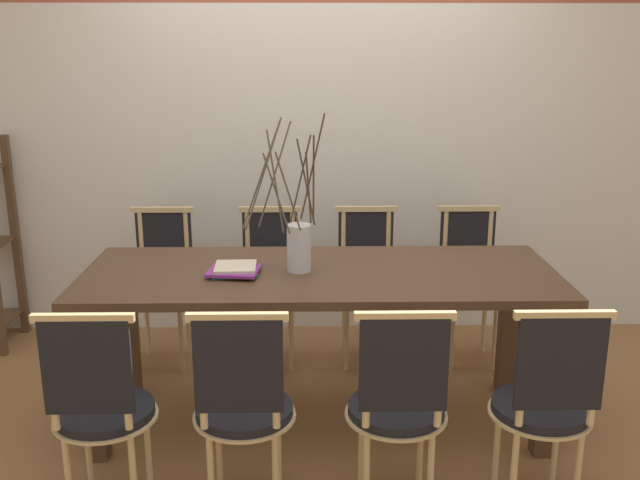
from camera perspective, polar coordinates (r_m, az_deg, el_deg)
ground_plane at (r=3.64m, az=0.00°, el=-14.20°), size 16.00×16.00×0.00m
wall_rear at (r=4.42m, az=-0.28°, el=12.85°), size 12.00×0.06×3.20m
dining_table at (r=3.36m, az=0.00°, el=-4.35°), size 2.21×0.84×0.78m
chair_near_leftend at (r=2.87m, az=-17.13°, el=-12.49°), size 0.40×0.40×0.89m
chair_near_left at (r=2.78m, az=-6.18°, el=-12.88°), size 0.40×0.40×0.89m
chair_near_center at (r=2.79m, az=6.26°, el=-12.78°), size 0.40×0.40×0.89m
chair_near_right at (r=2.91m, az=17.57°, el=-12.18°), size 0.40×0.40×0.89m
chair_far_leftend at (r=4.19m, az=-12.50°, el=-3.22°), size 0.40×0.40×0.89m
chair_far_left at (r=4.11m, az=-4.03°, el=-3.24°), size 0.40×0.40×0.89m
chair_far_center at (r=4.12m, az=3.75°, el=-3.20°), size 0.40×0.40×0.89m
chair_far_right at (r=4.21m, az=11.88°, el=-3.09°), size 0.40×0.40×0.89m
vase_centerpiece at (r=3.29m, az=-1.79°, el=-0.07°), size 0.38×0.42×0.73m
book_stack at (r=3.30m, az=-6.86°, el=-2.39°), size 0.25×0.22×0.04m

